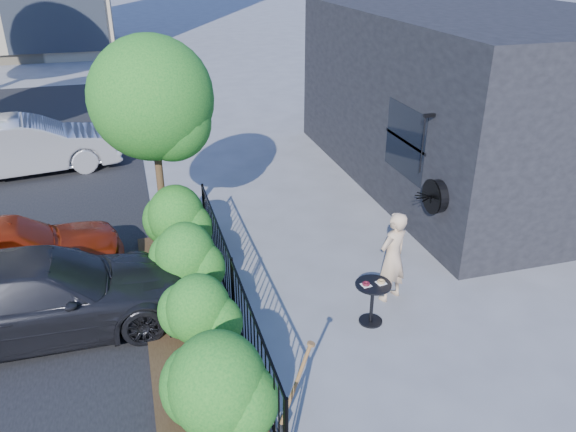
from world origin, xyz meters
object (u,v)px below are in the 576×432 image
object	(u,v)px
patio_tree	(156,106)
cafe_table	(372,296)
woman	(393,257)
car_silver	(28,146)
car_red	(4,254)
car_darkgrey	(42,295)
shovel	(293,393)

from	to	relation	value
patio_tree	cafe_table	bearing A→B (deg)	-51.10
cafe_table	woman	xyz separation A→B (m)	(0.57, 0.54, 0.30)
patio_tree	cafe_table	xyz separation A→B (m)	(2.77, -3.43, -2.28)
patio_tree	woman	size ratio (longest dim) A/B	2.52
car_silver	car_red	bearing A→B (deg)	174.10
car_darkgrey	car_silver	bearing A→B (deg)	7.10
cafe_table	car_silver	distance (m)	10.18
car_red	car_darkgrey	xyz separation A→B (m)	(0.74, -1.44, -0.02)
woman	shovel	xyz separation A→B (m)	(-2.36, -2.28, -0.21)
shovel	car_red	bearing A→B (deg)	130.81
patio_tree	car_silver	size ratio (longest dim) A/B	0.90
cafe_table	patio_tree	bearing A→B (deg)	128.90
woman	car_red	world-z (taller)	woman
cafe_table	shovel	world-z (taller)	shovel
shovel	cafe_table	bearing A→B (deg)	44.25
car_red	car_silver	world-z (taller)	car_silver
car_silver	car_darkgrey	size ratio (longest dim) A/B	1.00
patio_tree	car_darkgrey	size ratio (longest dim) A/B	0.90
shovel	car_silver	distance (m)	10.87
woman	car_silver	xyz separation A→B (m)	(-6.38, 7.81, -0.06)
patio_tree	car_silver	world-z (taller)	patio_tree
car_silver	car_darkgrey	world-z (taller)	car_silver
woman	car_darkgrey	xyz separation A→B (m)	(-5.37, 0.63, -0.15)
cafe_table	car_darkgrey	xyz separation A→B (m)	(-4.80, 1.17, 0.15)
shovel	car_silver	size ratio (longest dim) A/B	0.30
patio_tree	shovel	world-z (taller)	patio_tree
cafe_table	car_silver	world-z (taller)	car_silver
woman	car_silver	world-z (taller)	woman
woman	car_red	bearing A→B (deg)	-42.96
cafe_table	car_red	bearing A→B (deg)	154.81
shovel	car_red	world-z (taller)	car_red
shovel	woman	bearing A→B (deg)	44.05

